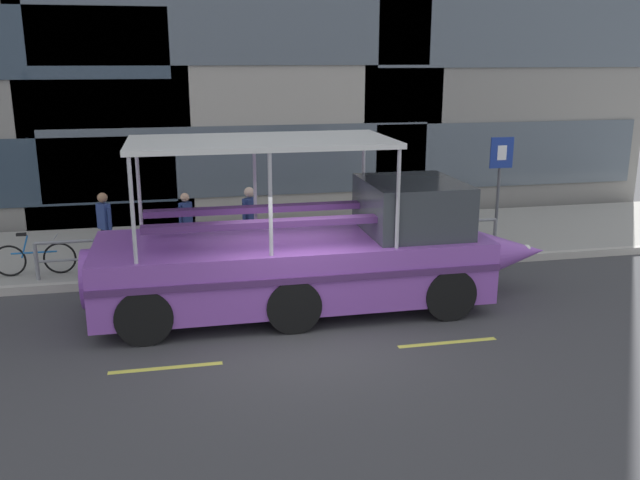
{
  "coord_description": "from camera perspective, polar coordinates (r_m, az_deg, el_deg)",
  "views": [
    {
      "loc": [
        -2.06,
        -11.39,
        4.82
      ],
      "look_at": [
        0.65,
        1.36,
        1.3
      ],
      "focal_mm": 38.17,
      "sensor_mm": 36.0,
      "label": 1
    }
  ],
  "objects": [
    {
      "name": "pedestrian_mid_right",
      "position": [
        16.53,
        -11.18,
        1.83
      ],
      "size": [
        0.33,
        0.33,
        1.53
      ],
      "color": "#1E2338",
      "rests_on": "sidewalk"
    },
    {
      "name": "pedestrian_near_bow",
      "position": [
        16.98,
        8.73,
        2.36
      ],
      "size": [
        0.24,
        0.44,
        1.56
      ],
      "color": "#1E2338",
      "rests_on": "sidewalk"
    },
    {
      "name": "parking_sign",
      "position": [
        17.51,
        14.85,
        5.48
      ],
      "size": [
        0.6,
        0.12,
        2.74
      ],
      "color": "#4C4F54",
      "rests_on": "sidewalk"
    },
    {
      "name": "sidewalk",
      "position": [
        17.76,
        -4.91,
        -0.39
      ],
      "size": [
        32.0,
        4.8,
        0.18
      ],
      "primitive_type": "cube",
      "color": "#99968E",
      "rests_on": "ground_plane"
    },
    {
      "name": "lane_centreline",
      "position": [
        11.53,
        -0.62,
        -9.59
      ],
      "size": [
        25.8,
        0.12,
        0.01
      ],
      "color": "#DBD64C",
      "rests_on": "ground_plane"
    },
    {
      "name": "ground_plane",
      "position": [
        12.54,
        -1.65,
        -7.5
      ],
      "size": [
        120.0,
        120.0,
        0.0
      ],
      "primitive_type": "plane",
      "color": "#3D3D3F"
    },
    {
      "name": "curb_edge",
      "position": [
        15.4,
        -3.74,
        -2.81
      ],
      "size": [
        32.0,
        0.18,
        0.18
      ],
      "primitive_type": "cube",
      "color": "#B2ADA3",
      "rests_on": "ground_plane"
    },
    {
      "name": "leaned_bicycle",
      "position": [
        16.13,
        -22.81,
        -1.43
      ],
      "size": [
        1.74,
        0.46,
        0.96
      ],
      "color": "black",
      "rests_on": "sidewalk"
    },
    {
      "name": "pedestrian_near_stern",
      "position": [
        16.31,
        -17.63,
        1.51
      ],
      "size": [
        0.34,
        0.38,
        1.67
      ],
      "color": "#1E2338",
      "rests_on": "sidewalk"
    },
    {
      "name": "pedestrian_mid_left",
      "position": [
        15.97,
        -5.91,
        2.02
      ],
      "size": [
        0.36,
        0.39,
        1.73
      ],
      "color": "black",
      "rests_on": "sidewalk"
    },
    {
      "name": "duck_tour_boat",
      "position": [
        13.33,
        -0.18,
        -1.18
      ],
      "size": [
        9.31,
        2.7,
        3.36
      ],
      "color": "purple",
      "rests_on": "ground_plane"
    },
    {
      "name": "curb_guardrail",
      "position": [
        15.55,
        -3.28,
        -0.06
      ],
      "size": [
        10.67,
        0.09,
        0.85
      ],
      "color": "gray",
      "rests_on": "sidewalk"
    }
  ]
}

